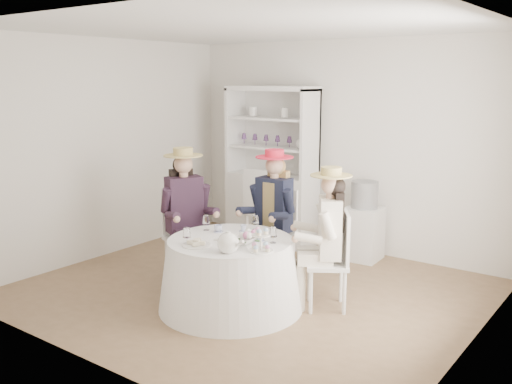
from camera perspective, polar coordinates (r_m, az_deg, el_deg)
The scene contains 23 objects.
ground at distance 6.15m, azimuth -0.56°, elevation -9.79°, with size 4.50×4.50×0.00m, color brown.
ceiling at distance 5.76m, azimuth -0.61°, elevation 16.15°, with size 4.50×4.50×0.00m, color white.
wall_back at distance 7.48m, azimuth 8.69°, elevation 4.55°, with size 4.50×4.50×0.00m, color white.
wall_front at distance 4.40m, azimuth -16.46°, elevation -0.48°, with size 4.50×4.50×0.00m, color white.
wall_left at distance 7.37m, azimuth -14.75°, elevation 4.20°, with size 4.50×4.50×0.00m, color white.
wall_right at distance 4.82m, azimuth 21.33°, elevation 0.20°, with size 4.50×4.50×0.00m, color white.
tea_table at distance 5.60m, azimuth -2.56°, elevation -8.19°, with size 1.41×1.41×0.69m.
hutch at distance 7.78m, azimuth 1.65°, elevation 0.48°, with size 1.29×0.58×2.11m.
side_table at distance 7.19m, azimuth 10.65°, elevation -4.10°, with size 0.42×0.42×0.65m, color silver.
hatbox at distance 7.08m, azimuth 10.80°, elevation -0.26°, with size 0.33×0.33×0.33m, color black.
guest_left at distance 6.25m, azimuth -7.09°, elevation -1.51°, with size 0.63×0.57×1.49m.
guest_mid at distance 6.26m, azimuth 1.71°, elevation -1.50°, with size 0.52×0.55×1.46m.
guest_right at distance 5.51m, azimuth 7.14°, elevation -3.79°, with size 0.60×0.56×1.40m.
spare_chair at distance 7.39m, azimuth 0.65°, elevation -1.47°, with size 0.48×0.48×1.08m.
teacup_a at distance 5.74m, azimuth -3.79°, elevation -3.71°, with size 0.08×0.08×0.07m, color white.
teacup_b at distance 5.75m, azimuth -1.27°, elevation -3.70°, with size 0.06×0.06×0.06m, color white.
teacup_c at distance 5.42m, azimuth 0.39°, elevation -4.63°, with size 0.08×0.08×0.06m, color white.
flower_bowl at distance 5.34m, azimuth -1.28°, elevation -4.90°, with size 0.23×0.23×0.06m, color white.
flower_arrangement at distance 5.32m, azimuth -0.73°, elevation -4.34°, with size 0.18×0.18×0.07m.
table_teapot at distance 5.06m, azimuth -2.79°, elevation -5.13°, with size 0.27×0.20×0.21m.
sandwich_plate at distance 5.31m, azimuth -5.98°, elevation -5.22°, with size 0.27×0.27×0.06m.
cupcake_stand at distance 5.10m, azimuth 0.49°, elevation -5.12°, with size 0.22×0.22×0.21m.
stemware_set at distance 5.48m, azimuth -2.60°, elevation -3.99°, with size 0.88×0.85×0.15m.
Camera 1 is at (3.45, -4.58, 2.21)m, focal length 40.00 mm.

